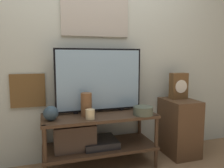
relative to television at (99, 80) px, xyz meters
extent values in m
cube|color=beige|center=(-0.03, 0.18, 0.42)|extent=(6.40, 0.06, 2.70)
cube|color=#B2ADA3|center=(0.00, 0.14, 0.71)|extent=(0.76, 0.02, 0.48)
cube|color=#B2BCC6|center=(0.00, 0.14, 0.71)|extent=(0.72, 0.01, 0.44)
cube|color=brown|center=(-0.74, 0.14, -0.10)|extent=(0.35, 0.02, 0.35)
cube|color=beige|center=(-0.74, 0.14, -0.10)|extent=(0.31, 0.01, 0.32)
cube|color=#422D1E|center=(-0.03, -0.10, -0.37)|extent=(1.18, 0.48, 0.03)
cube|color=#422D1E|center=(-0.03, -0.10, -0.71)|extent=(1.18, 0.48, 0.03)
cylinder|color=#422D1E|center=(-0.59, -0.31, -0.64)|extent=(0.04, 0.04, 0.57)
cylinder|color=#422D1E|center=(0.53, -0.31, -0.64)|extent=(0.04, 0.04, 0.57)
cylinder|color=#422D1E|center=(-0.59, 0.10, -0.64)|extent=(0.04, 0.04, 0.57)
cylinder|color=#422D1E|center=(0.53, 0.10, -0.64)|extent=(0.04, 0.04, 0.57)
cube|color=black|center=(-0.03, -0.10, -0.66)|extent=(0.36, 0.34, 0.07)
cube|color=#47382D|center=(-0.29, -0.10, -0.56)|extent=(0.41, 0.26, 0.26)
cylinder|color=black|center=(-0.26, 0.00, -0.34)|extent=(0.05, 0.05, 0.02)
cylinder|color=black|center=(0.26, 0.00, -0.34)|extent=(0.05, 0.05, 0.02)
cube|color=black|center=(0.00, 0.00, 0.00)|extent=(0.95, 0.04, 0.67)
cube|color=#8CB2D1|center=(0.00, -0.01, 0.00)|extent=(0.91, 0.01, 0.64)
cylinder|color=#4C5647|center=(0.40, -0.26, -0.31)|extent=(0.20, 0.20, 0.09)
sphere|color=#2D4251|center=(-0.52, -0.18, -0.28)|extent=(0.14, 0.14, 0.14)
cylinder|color=brown|center=(-0.17, -0.12, -0.23)|extent=(0.11, 0.11, 0.24)
cylinder|color=beige|center=(-0.16, -0.24, -0.31)|extent=(0.09, 0.09, 0.10)
cube|color=#513823|center=(0.96, -0.09, -0.59)|extent=(0.35, 0.46, 0.67)
cube|color=brown|center=(0.98, -0.03, -0.10)|extent=(0.21, 0.10, 0.31)
cylinder|color=white|center=(0.98, -0.08, -0.10)|extent=(0.16, 0.01, 0.16)
camera|label=1|loc=(-0.58, -2.28, 0.25)|focal=35.00mm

